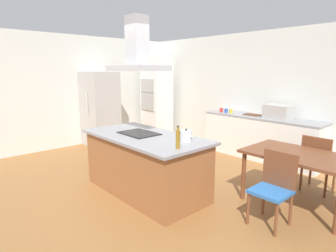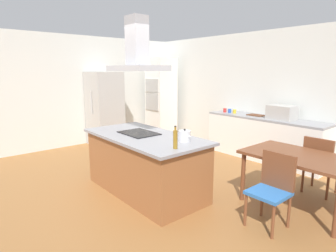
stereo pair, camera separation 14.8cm
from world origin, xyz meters
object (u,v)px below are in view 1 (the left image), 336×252
object	(u,v)px
range_hood	(137,53)
dining_table	(300,160)
cooktop	(139,133)
coffee_mug_red	(221,110)
refrigerator	(101,109)
countertop_microwave	(278,112)
cutting_board	(252,115)
chair_facing_island	(275,184)
wall_oven_stack	(157,97)
olive_oil_bottle	(178,139)
coffee_mug_yellow	(231,111)
coffee_mug_blue	(226,111)
chair_facing_back_wall	(317,161)
tea_kettle	(186,136)

from	to	relation	value
range_hood	dining_table	bearing A→B (deg)	33.41
cooktop	range_hood	world-z (taller)	range_hood
coffee_mug_red	refrigerator	world-z (taller)	refrigerator
countertop_microwave	refrigerator	world-z (taller)	refrigerator
cutting_board	chair_facing_island	bearing A→B (deg)	-52.96
wall_oven_stack	chair_facing_island	distance (m)	5.14
cooktop	olive_oil_bottle	size ratio (longest dim) A/B	2.07
coffee_mug_yellow	refrigerator	size ratio (longest dim) A/B	0.05
coffee_mug_yellow	chair_facing_island	xyz separation A→B (m)	(2.25, -2.23, -0.44)
cutting_board	range_hood	size ratio (longest dim) A/B	0.38
olive_oil_bottle	coffee_mug_blue	distance (m)	3.30
refrigerator	dining_table	distance (m)	4.78
chair_facing_island	coffee_mug_red	bearing A→B (deg)	138.63
countertop_microwave	cutting_board	size ratio (longest dim) A/B	1.47
cutting_board	cooktop	bearing A→B (deg)	-93.45
coffee_mug_red	chair_facing_back_wall	distance (m)	2.69
refrigerator	chair_facing_back_wall	bearing A→B (deg)	12.32
dining_table	tea_kettle	bearing A→B (deg)	-135.70
wall_oven_stack	refrigerator	xyz separation A→B (m)	(-0.08, -1.75, -0.19)
olive_oil_bottle	wall_oven_stack	world-z (taller)	wall_oven_stack
coffee_mug_yellow	chair_facing_island	size ratio (longest dim) A/B	0.10
tea_kettle	coffee_mug_yellow	xyz separation A→B (m)	(-1.14, 2.64, -0.03)
countertop_microwave	chair_facing_back_wall	bearing A→B (deg)	-39.40
cooktop	chair_facing_back_wall	xyz separation A→B (m)	(1.93, 1.94, -0.40)
range_hood	coffee_mug_yellow	bearing A→B (deg)	96.38
countertop_microwave	coffee_mug_red	xyz separation A→B (m)	(-1.36, -0.07, -0.09)
coffee_mug_blue	chair_facing_island	distance (m)	3.28
tea_kettle	chair_facing_island	bearing A→B (deg)	20.49
countertop_microwave	chair_facing_island	distance (m)	2.60
countertop_microwave	coffee_mug_red	bearing A→B (deg)	-177.12
countertop_microwave	olive_oil_bottle	bearing A→B (deg)	-85.70
coffee_mug_red	chair_facing_back_wall	bearing A→B (deg)	-19.25
countertop_microwave	tea_kettle	bearing A→B (deg)	-89.10
coffee_mug_blue	wall_oven_stack	world-z (taller)	wall_oven_stack
range_hood	cooktop	bearing A→B (deg)	0.00
cooktop	chair_facing_island	distance (m)	2.06
wall_oven_stack	refrigerator	world-z (taller)	wall_oven_stack
countertop_microwave	chair_facing_island	size ratio (longest dim) A/B	0.56
cooktop	coffee_mug_red	distance (m)	2.87
olive_oil_bottle	wall_oven_stack	xyz separation A→B (m)	(-3.76, 2.79, 0.08)
chair_facing_back_wall	coffee_mug_blue	bearing A→B (deg)	159.57
coffee_mug_yellow	cutting_board	world-z (taller)	coffee_mug_yellow
countertop_microwave	wall_oven_stack	bearing A→B (deg)	-176.21
cutting_board	chair_facing_island	xyz separation A→B (m)	(1.75, -2.32, -0.40)
tea_kettle	coffee_mug_yellow	distance (m)	2.88
wall_oven_stack	chair_facing_back_wall	distance (m)	4.77
cooktop	countertop_microwave	distance (m)	2.99
cooktop	coffee_mug_red	bearing A→B (deg)	101.52
wall_oven_stack	tea_kettle	bearing A→B (deg)	-34.46
coffee_mug_blue	wall_oven_stack	size ratio (longest dim) A/B	0.04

